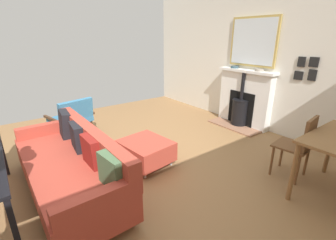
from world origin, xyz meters
The scene contains 11 objects.
ground_plane centered at (0.00, 0.00, 0.00)m, with size 5.77×6.02×0.01m, color olive.
wall_left centered at (-2.88, 0.00, 1.34)m, with size 0.12×6.02×2.68m, color silver.
fireplace centered at (-2.69, -0.05, 0.50)m, with size 0.56×1.21×1.14m.
mirror_over_mantel centered at (-2.79, -0.05, 1.66)m, with size 0.04×1.00×0.91m.
mantel_bowl_near centered at (-2.70, -0.35, 1.17)m, with size 0.16×0.16×0.04m.
mantel_bowl_far centered at (-2.70, 0.22, 1.17)m, with size 0.16×0.16×0.04m.
sofa centered at (0.78, 0.14, 0.34)m, with size 0.83×2.11×0.77m.
ottoman centered at (-0.23, 0.15, 0.22)m, with size 0.68×0.75×0.36m.
armchair_accent centered at (0.33, -1.39, 0.42)m, with size 0.79×0.71×0.75m.
dining_chair_near_fireplace centered at (-1.62, 1.60, 0.50)m, with size 0.45×0.45×0.85m.
photo_gallery_row centered at (-2.81, 1.00, 1.26)m, with size 0.02×0.34×0.39m.
Camera 1 is at (1.31, 2.76, 1.77)m, focal length 25.13 mm.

